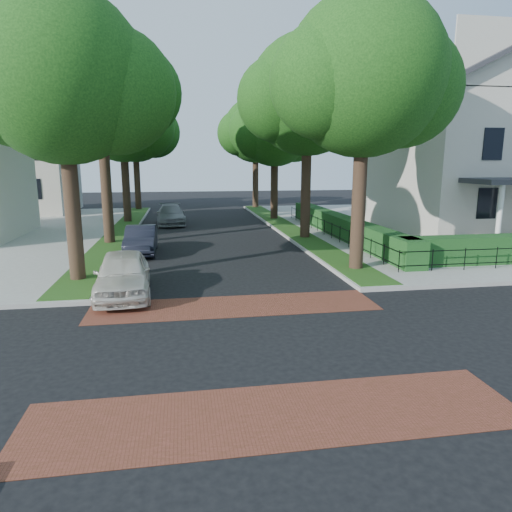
# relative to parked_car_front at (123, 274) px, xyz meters

# --- Properties ---
(ground) EXTENTS (120.00, 120.00, 0.00)m
(ground) POSITION_rel_parked_car_front_xyz_m (3.60, -5.00, -0.75)
(ground) COLOR black
(ground) RESTS_ON ground
(sidewalk_ne) EXTENTS (30.00, 30.00, 0.15)m
(sidewalk_ne) POSITION_rel_parked_car_front_xyz_m (23.10, 14.00, -0.68)
(sidewalk_ne) COLOR gray
(sidewalk_ne) RESTS_ON ground
(crosswalk_far) EXTENTS (9.00, 2.20, 0.01)m
(crosswalk_far) POSITION_rel_parked_car_front_xyz_m (3.60, -1.80, -0.75)
(crosswalk_far) COLOR brown
(crosswalk_far) RESTS_ON ground
(crosswalk_near) EXTENTS (9.00, 2.20, 0.01)m
(crosswalk_near) POSITION_rel_parked_car_front_xyz_m (3.60, -8.20, -0.75)
(crosswalk_near) COLOR brown
(crosswalk_near) RESTS_ON ground
(grass_strip_ne) EXTENTS (1.60, 29.80, 0.02)m
(grass_strip_ne) POSITION_rel_parked_car_front_xyz_m (9.00, 14.10, -0.59)
(grass_strip_ne) COLOR #1F3E11
(grass_strip_ne) RESTS_ON sidewalk_ne
(grass_strip_nw) EXTENTS (1.60, 29.80, 0.02)m
(grass_strip_nw) POSITION_rel_parked_car_front_xyz_m (-1.80, 14.10, -0.59)
(grass_strip_nw) COLOR #1F3E11
(grass_strip_nw) RESTS_ON sidewalk_nw
(tree_right_near) EXTENTS (7.75, 6.67, 10.66)m
(tree_right_near) POSITION_rel_parked_car_front_xyz_m (9.20, 2.24, 6.87)
(tree_right_near) COLOR black
(tree_right_near) RESTS_ON sidewalk_ne
(tree_right_mid) EXTENTS (8.25, 7.09, 11.22)m
(tree_right_mid) POSITION_rel_parked_car_front_xyz_m (9.21, 10.25, 7.23)
(tree_right_mid) COLOR black
(tree_right_mid) RESTS_ON sidewalk_ne
(tree_right_far) EXTENTS (7.25, 6.23, 9.74)m
(tree_right_far) POSITION_rel_parked_car_front_xyz_m (9.20, 19.22, 6.15)
(tree_right_far) COLOR black
(tree_right_far) RESTS_ON sidewalk_ne
(tree_right_back) EXTENTS (7.50, 6.45, 10.20)m
(tree_right_back) POSITION_rel_parked_car_front_xyz_m (9.20, 28.23, 6.51)
(tree_right_back) COLOR black
(tree_right_back) RESTS_ON sidewalk_ne
(tree_left_near) EXTENTS (7.50, 6.45, 10.20)m
(tree_left_near) POSITION_rel_parked_car_front_xyz_m (-1.80, 2.23, 6.51)
(tree_left_near) COLOR black
(tree_left_near) RESTS_ON sidewalk_nw
(tree_left_mid) EXTENTS (8.00, 6.88, 11.48)m
(tree_left_mid) POSITION_rel_parked_car_front_xyz_m (-1.79, 10.24, 7.59)
(tree_left_mid) COLOR black
(tree_left_mid) RESTS_ON sidewalk_nw
(tree_left_far) EXTENTS (7.00, 6.02, 9.86)m
(tree_left_far) POSITION_rel_parked_car_front_xyz_m (-1.80, 19.22, 6.36)
(tree_left_far) COLOR black
(tree_left_far) RESTS_ON sidewalk_nw
(tree_left_back) EXTENTS (7.75, 6.66, 10.44)m
(tree_left_back) POSITION_rel_parked_car_front_xyz_m (-1.80, 28.24, 6.66)
(tree_left_back) COLOR black
(tree_left_back) RESTS_ON sidewalk_nw
(hedge_main_road) EXTENTS (1.00, 18.00, 1.20)m
(hedge_main_road) POSITION_rel_parked_car_front_xyz_m (11.30, 10.00, -0.00)
(hedge_main_road) COLOR #164019
(hedge_main_road) RESTS_ON sidewalk_ne
(fence_main_road) EXTENTS (0.06, 18.00, 0.90)m
(fence_main_road) POSITION_rel_parked_car_front_xyz_m (10.50, 10.00, -0.15)
(fence_main_road) COLOR black
(fence_main_road) RESTS_ON sidewalk_ne
(house_victorian) EXTENTS (13.00, 13.05, 12.48)m
(house_victorian) POSITION_rel_parked_car_front_xyz_m (21.11, 10.92, 5.27)
(house_victorian) COLOR beige
(house_victorian) RESTS_ON sidewalk_ne
(house_left_far) EXTENTS (10.00, 9.00, 10.14)m
(house_left_far) POSITION_rel_parked_car_front_xyz_m (-11.89, 26.99, 4.29)
(house_left_far) COLOR beige
(house_left_far) RESTS_ON sidewalk_nw
(parked_car_front) EXTENTS (2.09, 4.54, 1.51)m
(parked_car_front) POSITION_rel_parked_car_front_xyz_m (0.00, 0.00, 0.00)
(parked_car_front) COLOR beige
(parked_car_front) RESTS_ON ground
(parked_car_middle) EXTENTS (1.48, 4.14, 1.36)m
(parked_car_middle) POSITION_rel_parked_car_front_xyz_m (0.00, 7.34, -0.07)
(parked_car_middle) COLOR black
(parked_car_middle) RESTS_ON ground
(parked_car_rear) EXTENTS (2.19, 4.92, 1.40)m
(parked_car_rear) POSITION_rel_parked_car_front_xyz_m (1.25, 17.95, -0.05)
(parked_car_rear) COLOR slate
(parked_car_rear) RESTS_ON ground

